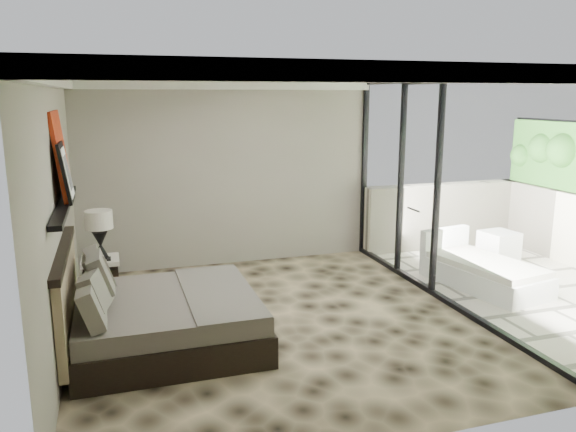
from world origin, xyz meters
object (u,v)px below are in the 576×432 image
object	(u,v)px
nightstand	(102,279)
table_lamp	(99,228)
bed	(157,317)
ottoman	(499,247)
lounger	(481,271)

from	to	relation	value
nightstand	table_lamp	xyz separation A→B (m)	(0.02, -0.00, 0.69)
bed	nightstand	distance (m)	1.81
ottoman	lounger	world-z (taller)	lounger
nightstand	lounger	xyz separation A→B (m)	(4.99, -1.12, -0.03)
nightstand	table_lamp	bearing A→B (deg)	-32.03
bed	nightstand	size ratio (longest dim) A/B	4.13
nightstand	bed	bearing A→B (deg)	-89.72
table_lamp	lounger	bearing A→B (deg)	-12.68
table_lamp	lounger	size ratio (longest dim) A/B	0.35
ottoman	lounger	bearing A→B (deg)	-137.42
bed	nightstand	xyz separation A→B (m)	(-0.57, 1.72, -0.08)
nightstand	lounger	world-z (taller)	lounger
ottoman	table_lamp	bearing A→B (deg)	177.74
table_lamp	lounger	distance (m)	5.15
bed	table_lamp	world-z (taller)	table_lamp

